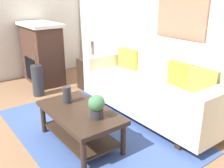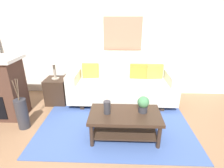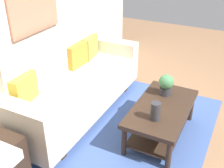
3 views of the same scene
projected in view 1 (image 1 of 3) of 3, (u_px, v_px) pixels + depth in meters
name	position (u px, v px, depth m)	size (l,w,h in m)	color
ground_plane	(59.00, 142.00, 3.07)	(9.49, 9.49, 0.00)	#8C6647
wall_back	(177.00, 17.00, 3.72)	(5.49, 0.10, 2.70)	silver
wall_left	(12.00, 11.00, 4.97)	(0.10, 4.92, 2.70)	silver
area_rug	(94.00, 129.00, 3.35)	(2.63, 1.73, 0.01)	#3D5693
couch	(154.00, 87.00, 3.64)	(2.24, 0.84, 1.08)	beige
throw_pillow_mustard	(129.00, 59.00, 4.15)	(0.36, 0.12, 0.32)	gold
throw_pillow_orange	(181.00, 74.00, 3.36)	(0.36, 0.12, 0.32)	orange
throw_pillow_olive	(204.00, 81.00, 3.10)	(0.36, 0.12, 0.32)	olive
coffee_table	(80.00, 119.00, 2.96)	(1.10, 0.60, 0.43)	#332319
tabletop_vase	(67.00, 95.00, 3.09)	(0.11, 0.11, 0.21)	#2D2D33
potted_plant_tabletop	(97.00, 106.00, 2.70)	(0.18, 0.18, 0.26)	#2D2D33
side_table	(93.00, 74.00, 4.70)	(0.44, 0.44, 0.56)	#332319
table_lamp	(92.00, 35.00, 4.45)	(0.28, 0.28, 0.57)	gray
fireplace	(42.00, 53.00, 4.94)	(1.02, 0.58, 1.16)	#472D23
floor_vase	(38.00, 81.00, 4.38)	(0.19, 0.19, 0.54)	#2D2D33
floor_vase_branch_a	(35.00, 55.00, 4.21)	(0.01, 0.01, 0.36)	brown
floor_vase_branch_b	(36.00, 55.00, 4.25)	(0.01, 0.01, 0.36)	brown
floor_vase_branch_c	(34.00, 55.00, 4.23)	(0.01, 0.01, 0.36)	brown
framed_painting	(181.00, 12.00, 3.56)	(0.85, 0.03, 0.73)	#B77056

